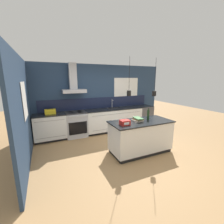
% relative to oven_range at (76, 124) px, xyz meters
% --- Properties ---
extents(ground_plane, '(16.00, 16.00, 0.00)m').
position_rel_oven_range_xyz_m(ground_plane, '(0.98, -1.69, -0.46)').
color(ground_plane, '#A87F51').
rests_on(ground_plane, ground).
extents(wall_back, '(5.60, 2.41, 2.60)m').
position_rel_oven_range_xyz_m(wall_back, '(0.91, 0.31, 0.90)').
color(wall_back, navy).
rests_on(wall_back, ground_plane).
extents(wall_left, '(0.08, 3.80, 2.60)m').
position_rel_oven_range_xyz_m(wall_left, '(-1.45, -0.99, 0.85)').
color(wall_left, navy).
rests_on(wall_left, ground_plane).
extents(counter_run_left, '(1.04, 0.64, 0.91)m').
position_rel_oven_range_xyz_m(counter_run_left, '(-0.88, 0.01, 0.01)').
color(counter_run_left, black).
rests_on(counter_run_left, ground_plane).
extents(counter_run_sink, '(2.31, 0.64, 1.26)m').
position_rel_oven_range_xyz_m(counter_run_sink, '(1.51, 0.01, 0.01)').
color(counter_run_sink, black).
rests_on(counter_run_sink, ground_plane).
extents(oven_range, '(0.72, 0.66, 0.91)m').
position_rel_oven_range_xyz_m(oven_range, '(0.00, 0.00, 0.00)').
color(oven_range, '#B5B5BA').
rests_on(oven_range, ground_plane).
extents(dishwasher, '(0.61, 0.65, 0.91)m').
position_rel_oven_range_xyz_m(dishwasher, '(2.97, 0.00, -0.00)').
color(dishwasher, '#4C4C51').
rests_on(dishwasher, ground_plane).
extents(kitchen_island, '(1.74, 0.83, 0.91)m').
position_rel_oven_range_xyz_m(kitchen_island, '(1.41, -1.97, 0.00)').
color(kitchen_island, black).
rests_on(kitchen_island, ground_plane).
extents(bottle_on_island, '(0.07, 0.07, 0.34)m').
position_rel_oven_range_xyz_m(bottle_on_island, '(1.69, -1.92, 0.60)').
color(bottle_on_island, '#193319').
rests_on(bottle_on_island, kitchen_island).
extents(book_stack, '(0.26, 0.34, 0.10)m').
position_rel_oven_range_xyz_m(book_stack, '(1.33, -1.93, 0.51)').
color(book_stack, beige).
rests_on(book_stack, kitchen_island).
extents(red_supply_box, '(0.24, 0.19, 0.13)m').
position_rel_oven_range_xyz_m(red_supply_box, '(0.83, -2.09, 0.52)').
color(red_supply_box, red).
rests_on(red_supply_box, kitchen_island).
extents(yellow_toolbox, '(0.34, 0.18, 0.19)m').
position_rel_oven_range_xyz_m(yellow_toolbox, '(-0.83, 0.00, 0.54)').
color(yellow_toolbox, gold).
rests_on(yellow_toolbox, counter_run_left).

